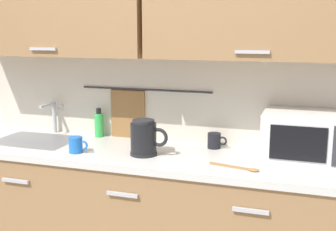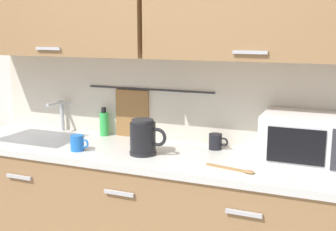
% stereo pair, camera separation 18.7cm
% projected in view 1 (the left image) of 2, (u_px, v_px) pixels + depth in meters
% --- Properties ---
extents(counter_unit, '(2.53, 0.64, 0.90)m').
position_uv_depth(counter_unit, '(142.00, 219.00, 2.66)').
color(counter_unit, '#997047').
rests_on(counter_unit, ground).
extents(back_wall_assembly, '(3.70, 0.41, 2.50)m').
position_uv_depth(back_wall_assembly, '(155.00, 45.00, 2.66)').
color(back_wall_assembly, silver).
rests_on(back_wall_assembly, ground).
extents(sink_faucet, '(0.09, 0.17, 0.22)m').
position_uv_depth(sink_faucet, '(53.00, 113.00, 2.98)').
color(sink_faucet, '#B2B5BA').
rests_on(sink_faucet, counter_unit).
extents(microwave, '(0.46, 0.35, 0.27)m').
position_uv_depth(microwave, '(305.00, 136.00, 2.36)').
color(microwave, white).
rests_on(microwave, counter_unit).
extents(electric_kettle, '(0.23, 0.16, 0.21)m').
position_uv_depth(electric_kettle, '(144.00, 138.00, 2.46)').
color(electric_kettle, black).
rests_on(electric_kettle, counter_unit).
extents(dish_soap_bottle, '(0.06, 0.06, 0.20)m').
position_uv_depth(dish_soap_bottle, '(99.00, 124.00, 2.89)').
color(dish_soap_bottle, green).
rests_on(dish_soap_bottle, counter_unit).
extents(mug_near_sink, '(0.12, 0.08, 0.09)m').
position_uv_depth(mug_near_sink, '(76.00, 145.00, 2.52)').
color(mug_near_sink, blue).
rests_on(mug_near_sink, counter_unit).
extents(mug_by_kettle, '(0.12, 0.08, 0.09)m').
position_uv_depth(mug_by_kettle, '(215.00, 141.00, 2.61)').
color(mug_by_kettle, black).
rests_on(mug_by_kettle, counter_unit).
extents(wooden_spoon, '(0.28, 0.08, 0.01)m').
position_uv_depth(wooden_spoon, '(240.00, 168.00, 2.23)').
color(wooden_spoon, '#9E7042').
rests_on(wooden_spoon, counter_unit).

